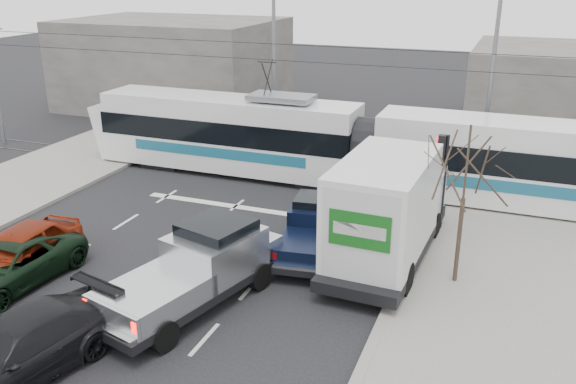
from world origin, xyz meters
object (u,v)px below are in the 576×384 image
(box_truck, at_px, (388,210))
(green_car, at_px, (11,265))
(silver_pickup, at_px, (199,267))
(navy_pickup, at_px, (312,229))
(traffic_signal, at_px, (442,162))
(dark_car, at_px, (15,351))
(tram, at_px, (367,147))
(street_lamp_near, at_px, (488,67))
(red_car, at_px, (20,251))
(bare_tree, at_px, (466,170))
(street_lamp_far, at_px, (271,50))

(box_truck, distance_m, green_car, 12.11)
(silver_pickup, height_order, navy_pickup, silver_pickup)
(traffic_signal, bearing_deg, dark_car, -123.15)
(tram, height_order, dark_car, tram)
(tram, distance_m, dark_car, 16.84)
(street_lamp_near, bearing_deg, box_truck, -101.17)
(traffic_signal, bearing_deg, tram, 135.34)
(red_car, height_order, dark_car, red_car)
(street_lamp_near, relative_size, red_car, 1.94)
(street_lamp_near, height_order, red_car, street_lamp_near)
(bare_tree, xyz_separation_m, tram, (-4.81, 7.63, -1.89))
(traffic_signal, height_order, navy_pickup, traffic_signal)
(tram, height_order, green_car, tram)
(street_lamp_far, height_order, navy_pickup, street_lamp_far)
(navy_pickup, height_order, green_car, navy_pickup)
(green_car, relative_size, red_car, 1.05)
(bare_tree, relative_size, navy_pickup, 1.07)
(box_truck, height_order, green_car, box_truck)
(street_lamp_far, bearing_deg, traffic_signal, -41.72)
(bare_tree, distance_m, navy_pickup, 5.69)
(traffic_signal, xyz_separation_m, red_car, (-12.10, -8.27, -1.95))
(silver_pickup, distance_m, red_car, 6.30)
(silver_pickup, xyz_separation_m, navy_pickup, (2.06, 4.22, -0.20))
(box_truck, xyz_separation_m, navy_pickup, (-2.51, -0.34, -0.93))
(dark_car, bearing_deg, street_lamp_far, 110.26)
(street_lamp_far, bearing_deg, tram, -40.06)
(dark_car, bearing_deg, bare_tree, 56.41)
(bare_tree, bearing_deg, traffic_signal, 105.76)
(silver_pickup, bearing_deg, bare_tree, 42.99)
(navy_pickup, bearing_deg, street_lamp_near, 59.84)
(green_car, distance_m, dark_car, 5.11)
(street_lamp_near, bearing_deg, bare_tree, -88.58)
(bare_tree, bearing_deg, street_lamp_far, 131.12)
(green_car, bearing_deg, street_lamp_far, 90.58)
(tram, distance_m, red_car, 14.62)
(navy_pickup, bearing_deg, street_lamp_far, 110.49)
(red_car, bearing_deg, tram, 53.02)
(bare_tree, xyz_separation_m, silver_pickup, (-6.96, -3.73, -2.66))
(street_lamp_near, xyz_separation_m, tram, (-4.52, -3.87, -3.21))
(tram, xyz_separation_m, green_car, (-8.15, -12.59, -1.23))
(traffic_signal, bearing_deg, red_car, -145.65)
(tram, xyz_separation_m, red_car, (-8.42, -11.90, -1.11))
(bare_tree, xyz_separation_m, dark_car, (-9.32, -8.55, -3.01))
(street_lamp_far, distance_m, silver_pickup, 18.33)
(bare_tree, xyz_separation_m, street_lamp_near, (-0.29, 11.50, 1.32))
(silver_pickup, bearing_deg, street_lamp_far, 120.47)
(street_lamp_near, xyz_separation_m, street_lamp_far, (-11.50, 2.00, 0.00))
(street_lamp_near, relative_size, silver_pickup, 1.36)
(bare_tree, distance_m, dark_car, 13.00)
(street_lamp_far, xyz_separation_m, silver_pickup, (4.82, -17.23, -3.98))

